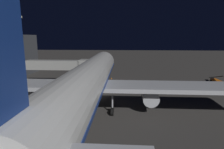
% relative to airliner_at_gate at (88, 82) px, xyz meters
% --- Properties ---
extents(ground_plane, '(320.00, 320.00, 0.00)m').
position_rel_airliner_at_gate_xyz_m(ground_plane, '(0.00, -9.62, -5.75)').
color(ground_plane, '#383533').
extents(airliner_at_gate, '(56.81, 59.31, 19.48)m').
position_rel_airliner_at_gate_xyz_m(airliner_at_gate, '(0.00, 0.00, 0.00)').
color(airliner_at_gate, silver).
rests_on(airliner_at_gate, ground_plane).
extents(jet_bridge, '(17.88, 3.40, 7.38)m').
position_rel_airliner_at_gate_xyz_m(jet_bridge, '(9.88, -18.41, 0.09)').
color(jet_bridge, '#9E9E99').
rests_on(jet_bridge, ground_plane).
extents(apron_floodlight_mast, '(2.90, 0.50, 19.45)m').
position_rel_airliner_at_gate_xyz_m(apron_floodlight_mast, '(25.50, -24.68, 5.44)').
color(apron_floodlight_mast, '#59595E').
rests_on(apron_floodlight_mast, ground_plane).
extents(belt_loader, '(1.96, 7.97, 3.05)m').
position_rel_airliner_at_gate_xyz_m(belt_loader, '(-33.20, -24.22, -4.90)').
color(belt_loader, orange).
rests_on(belt_loader, ground_plane).
extents(traffic_cone_nose_port, '(0.36, 0.36, 0.55)m').
position_rel_airliner_at_gate_xyz_m(traffic_cone_nose_port, '(-2.20, -27.99, -5.47)').
color(traffic_cone_nose_port, orange).
rests_on(traffic_cone_nose_port, ground_plane).
extents(traffic_cone_nose_starboard, '(0.36, 0.36, 0.55)m').
position_rel_airliner_at_gate_xyz_m(traffic_cone_nose_starboard, '(2.20, -27.99, -5.47)').
color(traffic_cone_nose_starboard, orange).
rests_on(traffic_cone_nose_starboard, ground_plane).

